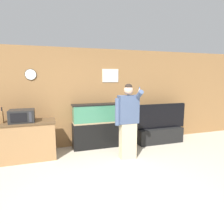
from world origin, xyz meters
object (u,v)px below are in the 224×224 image
object	(u,v)px
counter_island	(18,141)
knife_block	(0,117)
tv_on_stand	(159,131)
person_standing	(128,121)
microwave	(22,116)
aquarium_on_stand	(95,126)

from	to	relation	value
counter_island	knife_block	size ratio (longest dim) A/B	4.65
knife_block	tv_on_stand	size ratio (longest dim) A/B	0.22
tv_on_stand	knife_block	bearing A→B (deg)	-178.65
tv_on_stand	person_standing	bearing A→B (deg)	-149.67
microwave	counter_island	bearing A→B (deg)	161.51
counter_island	knife_block	xyz separation A→B (m)	(-0.31, 0.00, 0.57)
counter_island	aquarium_on_stand	world-z (taller)	aquarium_on_stand
aquarium_on_stand	person_standing	size ratio (longest dim) A/B	0.70
microwave	aquarium_on_stand	size ratio (longest dim) A/B	0.43
knife_block	person_standing	size ratio (longest dim) A/B	0.21
knife_block	tv_on_stand	world-z (taller)	knife_block
microwave	knife_block	size ratio (longest dim) A/B	1.44
counter_island	microwave	bearing A→B (deg)	-18.49
counter_island	person_standing	bearing A→B (deg)	-15.69
counter_island	tv_on_stand	world-z (taller)	tv_on_stand
person_standing	counter_island	bearing A→B (deg)	164.31
tv_on_stand	person_standing	xyz separation A→B (m)	(-1.31, -0.77, 0.56)
counter_island	aquarium_on_stand	xyz separation A→B (m)	(1.85, 0.28, 0.14)
tv_on_stand	counter_island	bearing A→B (deg)	-178.49
counter_island	tv_on_stand	bearing A→B (deg)	1.51
counter_island	tv_on_stand	distance (m)	3.69
knife_block	aquarium_on_stand	world-z (taller)	knife_block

